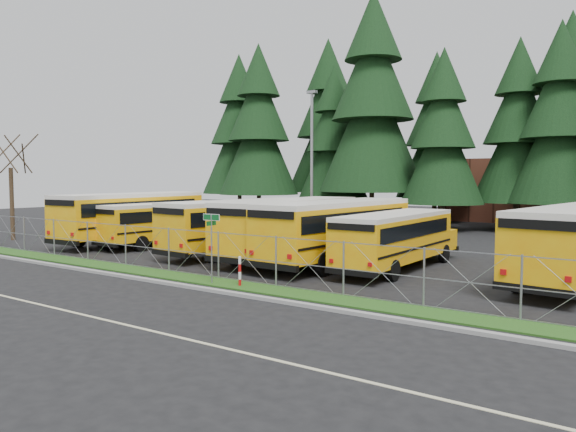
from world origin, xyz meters
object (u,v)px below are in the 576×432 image
(bus_4, at_px, (294,229))
(bus_6, at_px, (398,241))
(striped_bollard, at_px, (240,272))
(light_standard, at_px, (312,159))
(bus_3, at_px, (245,227))
(bus_1, at_px, (169,224))
(bus_0, at_px, (137,218))
(bus_5, at_px, (341,232))
(street_sign, at_px, (211,233))

(bus_4, bearing_deg, bus_6, -3.67)
(striped_bollard, bearing_deg, light_standard, 113.88)
(bus_6, bearing_deg, bus_3, 179.38)
(bus_3, bearing_deg, striped_bollard, -46.40)
(bus_1, bearing_deg, bus_4, 2.00)
(bus_0, distance_m, striped_bollard, 16.60)
(bus_1, relative_size, bus_3, 0.89)
(bus_0, bearing_deg, bus_5, -3.30)
(bus_5, bearing_deg, street_sign, -99.54)
(bus_5, distance_m, street_sign, 7.69)
(bus_3, relative_size, street_sign, 4.05)
(bus_5, relative_size, bus_6, 1.18)
(bus_0, xyz_separation_m, striped_bollard, (14.88, -7.29, -1.01))
(bus_6, bearing_deg, light_standard, 139.47)
(bus_6, xyz_separation_m, light_standard, (-10.37, 8.63, 4.19))
(bus_4, bearing_deg, bus_1, 176.13)
(bus_5, bearing_deg, striped_bollard, -90.13)
(bus_4, distance_m, striped_bollard, 7.99)
(bus_0, relative_size, bus_4, 1.04)
(striped_bollard, xyz_separation_m, light_standard, (-7.10, 16.03, 4.90))
(bus_6, height_order, street_sign, street_sign)
(bus_0, distance_m, bus_3, 9.00)
(bus_4, distance_m, bus_6, 5.92)
(bus_4, relative_size, bus_6, 1.18)
(bus_3, xyz_separation_m, light_standard, (-1.21, 8.65, 4.01))
(bus_1, bearing_deg, light_standard, 61.34)
(bus_4, height_order, striped_bollard, bus_4)
(bus_5, bearing_deg, bus_6, 4.37)
(striped_bollard, relative_size, light_standard, 0.12)
(bus_0, bearing_deg, bus_4, -2.41)
(street_sign, distance_m, striped_bollard, 1.93)
(bus_4, relative_size, street_sign, 4.22)
(bus_6, bearing_deg, bus_0, 179.61)
(striped_bollard, bearing_deg, street_sign, -170.00)
(bus_0, distance_m, street_sign, 15.56)
(bus_6, height_order, striped_bollard, bus_6)
(light_standard, bearing_deg, bus_6, -39.76)
(bus_1, bearing_deg, bus_6, 2.07)
(bus_1, bearing_deg, bus_5, 1.36)
(bus_5, bearing_deg, light_standard, 132.47)
(bus_5, relative_size, street_sign, 4.22)
(bus_6, distance_m, light_standard, 14.12)
(bus_0, xyz_separation_m, bus_5, (15.18, 0.01, -0.06))
(bus_4, distance_m, street_sign, 7.84)
(bus_0, height_order, bus_3, bus_0)
(bus_1, bearing_deg, bus_3, 0.63)
(bus_4, height_order, street_sign, bus_4)
(bus_4, relative_size, light_standard, 1.17)
(bus_6, distance_m, street_sign, 8.90)
(bus_1, relative_size, street_sign, 3.61)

